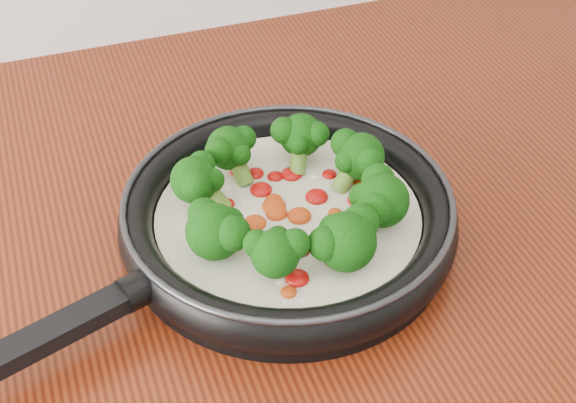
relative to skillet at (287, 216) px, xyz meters
name	(u,v)px	position (x,y,z in m)	size (l,w,h in m)	color
skillet	(287,216)	(0.00, 0.00, 0.00)	(0.55, 0.42, 0.09)	black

